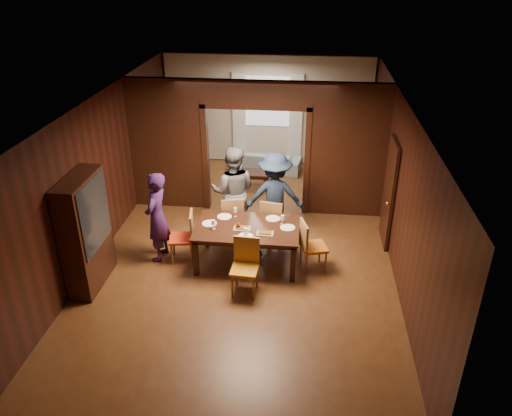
# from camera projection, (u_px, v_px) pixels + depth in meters

# --- Properties ---
(floor) EXTENTS (9.00, 9.00, 0.00)m
(floor) POSITION_uv_depth(u_px,v_px,m) (247.00, 245.00, 9.88)
(floor) COLOR #583018
(floor) RESTS_ON ground
(ceiling) EXTENTS (5.50, 9.00, 0.02)m
(ceiling) POSITION_uv_depth(u_px,v_px,m) (246.00, 101.00, 8.56)
(ceiling) COLOR silver
(ceiling) RESTS_ON room_walls
(room_walls) EXTENTS (5.52, 9.01, 2.90)m
(room_walls) POSITION_uv_depth(u_px,v_px,m) (257.00, 141.00, 10.86)
(room_walls) COLOR black
(room_walls) RESTS_ON floor
(person_purple) EXTENTS (0.48, 0.67, 1.73)m
(person_purple) POSITION_uv_depth(u_px,v_px,m) (157.00, 217.00, 9.11)
(person_purple) COLOR #361A4D
(person_purple) RESTS_ON floor
(person_grey) EXTENTS (0.93, 0.73, 1.88)m
(person_grey) POSITION_uv_depth(u_px,v_px,m) (233.00, 192.00, 9.91)
(person_grey) COLOR #55565C
(person_grey) RESTS_ON floor
(person_navy) EXTENTS (1.22, 0.78, 1.80)m
(person_navy) POSITION_uv_depth(u_px,v_px,m) (275.00, 196.00, 9.82)
(person_navy) COLOR #18273C
(person_navy) RESTS_ON floor
(sofa) EXTENTS (1.90, 0.93, 0.53)m
(sofa) POSITION_uv_depth(u_px,v_px,m) (266.00, 161.00, 13.16)
(sofa) COLOR #84A3AD
(sofa) RESTS_ON floor
(serving_bowl) EXTENTS (0.36, 0.36, 0.09)m
(serving_bowl) POSITION_uv_depth(u_px,v_px,m) (252.00, 221.00, 9.11)
(serving_bowl) COLOR black
(serving_bowl) RESTS_ON dining_table
(dining_table) EXTENTS (1.88, 1.17, 0.76)m
(dining_table) POSITION_uv_depth(u_px,v_px,m) (247.00, 245.00, 9.18)
(dining_table) COLOR black
(dining_table) RESTS_ON floor
(coffee_table) EXTENTS (0.80, 0.50, 0.40)m
(coffee_table) POSITION_uv_depth(u_px,v_px,m) (253.00, 179.00, 12.27)
(coffee_table) COLOR black
(coffee_table) RESTS_ON floor
(chair_left) EXTENTS (0.51, 0.51, 0.97)m
(chair_left) POSITION_uv_depth(u_px,v_px,m) (181.00, 237.00, 9.23)
(chair_left) COLOR red
(chair_left) RESTS_ON floor
(chair_right) EXTENTS (0.55, 0.55, 0.97)m
(chair_right) POSITION_uv_depth(u_px,v_px,m) (314.00, 245.00, 8.95)
(chair_right) COLOR #C56312
(chair_right) RESTS_ON floor
(chair_far_l) EXTENTS (0.52, 0.52, 0.97)m
(chair_far_l) POSITION_uv_depth(u_px,v_px,m) (233.00, 217.00, 9.91)
(chair_far_l) COLOR #D65814
(chair_far_l) RESTS_ON floor
(chair_far_r) EXTENTS (0.50, 0.50, 0.97)m
(chair_far_r) POSITION_uv_depth(u_px,v_px,m) (273.00, 220.00, 9.80)
(chair_far_r) COLOR red
(chair_far_r) RESTS_ON floor
(chair_near) EXTENTS (0.47, 0.47, 0.97)m
(chair_near) POSITION_uv_depth(u_px,v_px,m) (245.00, 268.00, 8.32)
(chair_near) COLOR orange
(chair_near) RESTS_ON floor
(hutch) EXTENTS (0.40, 1.20, 2.00)m
(hutch) POSITION_uv_depth(u_px,v_px,m) (86.00, 232.00, 8.34)
(hutch) COLOR black
(hutch) RESTS_ON floor
(door_right) EXTENTS (0.06, 0.90, 2.10)m
(door_right) POSITION_uv_depth(u_px,v_px,m) (389.00, 193.00, 9.59)
(door_right) COLOR black
(door_right) RESTS_ON floor
(window_far) EXTENTS (1.20, 0.03, 1.30)m
(window_far) POSITION_uv_depth(u_px,v_px,m) (268.00, 102.00, 13.03)
(window_far) COLOR silver
(window_far) RESTS_ON back_wall
(curtain_left) EXTENTS (0.35, 0.06, 2.40)m
(curtain_left) POSITION_uv_depth(u_px,v_px,m) (239.00, 118.00, 13.28)
(curtain_left) COLOR white
(curtain_left) RESTS_ON back_wall
(curtain_right) EXTENTS (0.35, 0.06, 2.40)m
(curtain_right) POSITION_uv_depth(u_px,v_px,m) (296.00, 120.00, 13.13)
(curtain_right) COLOR white
(curtain_right) RESTS_ON back_wall
(plate_left) EXTENTS (0.27, 0.27, 0.01)m
(plate_left) POSITION_uv_depth(u_px,v_px,m) (209.00, 223.00, 9.10)
(plate_left) COLOR white
(plate_left) RESTS_ON dining_table
(plate_far_l) EXTENTS (0.27, 0.27, 0.01)m
(plate_far_l) POSITION_uv_depth(u_px,v_px,m) (224.00, 217.00, 9.34)
(plate_far_l) COLOR white
(plate_far_l) RESTS_ON dining_table
(plate_far_r) EXTENTS (0.27, 0.27, 0.01)m
(plate_far_r) POSITION_uv_depth(u_px,v_px,m) (273.00, 219.00, 9.27)
(plate_far_r) COLOR silver
(plate_far_r) RESTS_ON dining_table
(plate_right) EXTENTS (0.27, 0.27, 0.01)m
(plate_right) POSITION_uv_depth(u_px,v_px,m) (288.00, 228.00, 8.96)
(plate_right) COLOR silver
(plate_right) RESTS_ON dining_table
(plate_near) EXTENTS (0.27, 0.27, 0.01)m
(plate_near) POSITION_uv_depth(u_px,v_px,m) (245.00, 236.00, 8.68)
(plate_near) COLOR silver
(plate_near) RESTS_ON dining_table
(platter_a) EXTENTS (0.30, 0.20, 0.04)m
(platter_a) POSITION_uv_depth(u_px,v_px,m) (242.00, 228.00, 8.93)
(platter_a) COLOR gray
(platter_a) RESTS_ON dining_table
(platter_b) EXTENTS (0.30, 0.20, 0.04)m
(platter_b) POSITION_uv_depth(u_px,v_px,m) (265.00, 233.00, 8.77)
(platter_b) COLOR gray
(platter_b) RESTS_ON dining_table
(wineglass_left) EXTENTS (0.08, 0.08, 0.18)m
(wineglass_left) POSITION_uv_depth(u_px,v_px,m) (213.00, 225.00, 8.89)
(wineglass_left) COLOR silver
(wineglass_left) RESTS_ON dining_table
(wineglass_far) EXTENTS (0.08, 0.08, 0.18)m
(wineglass_far) POSITION_uv_depth(u_px,v_px,m) (235.00, 212.00, 9.32)
(wineglass_far) COLOR silver
(wineglass_far) RESTS_ON dining_table
(wineglass_right) EXTENTS (0.08, 0.08, 0.18)m
(wineglass_right) POSITION_uv_depth(u_px,v_px,m) (282.00, 220.00, 9.05)
(wineglass_right) COLOR white
(wineglass_right) RESTS_ON dining_table
(tumbler) EXTENTS (0.07, 0.07, 0.14)m
(tumbler) POSITION_uv_depth(u_px,v_px,m) (246.00, 232.00, 8.70)
(tumbler) COLOR white
(tumbler) RESTS_ON dining_table
(condiment_jar) EXTENTS (0.08, 0.08, 0.11)m
(condiment_jar) POSITION_uv_depth(u_px,v_px,m) (238.00, 226.00, 8.92)
(condiment_jar) COLOR #4A2B11
(condiment_jar) RESTS_ON dining_table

